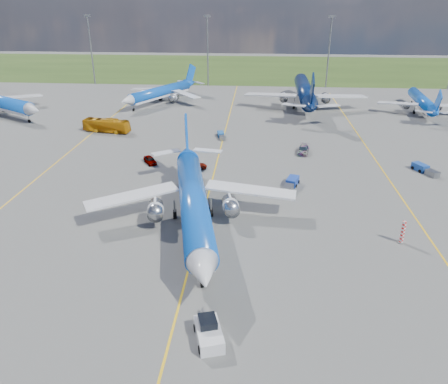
# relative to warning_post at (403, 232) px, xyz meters

# --- Properties ---
(ground) EXTENTS (400.00, 400.00, 0.00)m
(ground) POSITION_rel_warning_post_xyz_m (-26.00, -8.00, -1.50)
(ground) COLOR #565653
(ground) RESTS_ON ground
(grass_strip) EXTENTS (400.00, 80.00, 0.01)m
(grass_strip) POSITION_rel_warning_post_xyz_m (-26.00, 142.00, -1.50)
(grass_strip) COLOR #2D4719
(grass_strip) RESTS_ON ground
(taxiway_lines) EXTENTS (60.25, 160.00, 0.02)m
(taxiway_lines) POSITION_rel_warning_post_xyz_m (-25.83, 19.70, -1.49)
(taxiway_lines) COLOR yellow
(taxiway_lines) RESTS_ON ground
(floodlight_masts) EXTENTS (202.20, 0.50, 22.70)m
(floodlight_masts) POSITION_rel_warning_post_xyz_m (-16.00, 102.00, 11.06)
(floodlight_masts) COLOR slate
(floodlight_masts) RESTS_ON ground
(warning_post) EXTENTS (0.50, 0.50, 3.00)m
(warning_post) POSITION_rel_warning_post_xyz_m (0.00, 0.00, 0.00)
(warning_post) COLOR red
(warning_post) RESTS_ON ground
(bg_jet_nw) EXTENTS (47.44, 44.24, 9.95)m
(bg_jet_nw) POSITION_rel_warning_post_xyz_m (-85.36, 57.48, -1.50)
(bg_jet_nw) COLOR blue
(bg_jet_nw) RESTS_ON ground
(bg_jet_nnw) EXTENTS (39.17, 42.62, 9.01)m
(bg_jet_nnw) POSITION_rel_warning_post_xyz_m (-46.67, 74.63, -1.50)
(bg_jet_nnw) COLOR blue
(bg_jet_nnw) RESTS_ON ground
(bg_jet_n) EXTENTS (36.06, 46.84, 12.09)m
(bg_jet_n) POSITION_rel_warning_post_xyz_m (-5.84, 73.82, -1.50)
(bg_jet_n) COLOR #071942
(bg_jet_n) RESTS_ON ground
(bg_jet_ne) EXTENTS (27.75, 34.63, 8.46)m
(bg_jet_ne) POSITION_rel_warning_post_xyz_m (24.69, 69.50, -1.50)
(bg_jet_ne) COLOR blue
(bg_jet_ne) RESTS_ON ground
(main_airliner) EXTENTS (39.00, 46.64, 10.79)m
(main_airliner) POSITION_rel_warning_post_xyz_m (-26.79, 2.31, -1.50)
(main_airliner) COLOR blue
(main_airliner) RESTS_ON ground
(pushback_tug) EXTENTS (3.29, 5.99, 1.99)m
(pushback_tug) POSITION_rel_warning_post_xyz_m (-22.47, -18.85, -0.69)
(pushback_tug) COLOR silver
(pushback_tug) RESTS_ON ground
(apron_bus) EXTENTS (11.28, 4.72, 3.06)m
(apron_bus) POSITION_rel_warning_post_xyz_m (-52.90, 44.77, 0.03)
(apron_bus) COLOR #CA810B
(apron_bus) RESTS_ON ground
(service_car_a) EXTENTS (3.47, 4.22, 1.36)m
(service_car_a) POSITION_rel_warning_post_xyz_m (-38.31, 25.46, -0.82)
(service_car_a) COLOR #999999
(service_car_a) RESTS_ON ground
(service_car_b) EXTENTS (4.26, 2.24, 1.14)m
(service_car_b) POSITION_rel_warning_post_xyz_m (-29.53, 23.69, -0.93)
(service_car_b) COLOR #999999
(service_car_b) RESTS_ON ground
(service_car_c) EXTENTS (2.90, 5.23, 1.43)m
(service_car_c) POSITION_rel_warning_post_xyz_m (-9.42, 33.46, -0.78)
(service_car_c) COLOR #999999
(service_car_c) RESTS_ON ground
(baggage_tug_w) EXTENTS (3.12, 5.81, 1.26)m
(baggage_tug_w) POSITION_rel_warning_post_xyz_m (-12.88, 16.49, -0.91)
(baggage_tug_w) COLOR #1B3DA6
(baggage_tug_w) RESTS_ON ground
(baggage_tug_c) EXTENTS (2.18, 4.73, 1.03)m
(baggage_tug_c) POSITION_rel_warning_post_xyz_m (-26.48, 42.58, -1.02)
(baggage_tug_c) COLOR #1B56A4
(baggage_tug_c) RESTS_ON ground
(baggage_tug_e) EXTENTS (3.61, 5.62, 1.24)m
(baggage_tug_e) POSITION_rel_warning_post_xyz_m (11.01, 24.85, -0.92)
(baggage_tug_e) COLOR #1A449C
(baggage_tug_e) RESTS_ON ground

